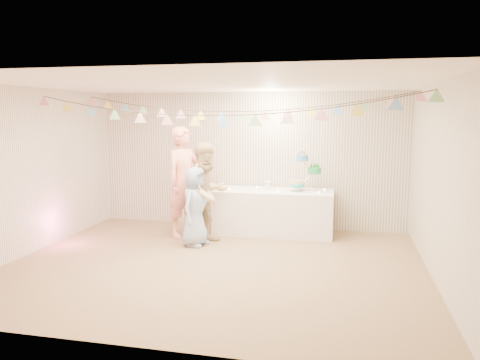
% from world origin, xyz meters
% --- Properties ---
extents(floor, '(6.00, 6.00, 0.00)m').
position_xyz_m(floor, '(0.00, 0.00, 0.00)').
color(floor, brown).
rests_on(floor, ground).
extents(ceiling, '(6.00, 6.00, 0.00)m').
position_xyz_m(ceiling, '(0.00, 0.00, 2.60)').
color(ceiling, white).
rests_on(ceiling, ground).
extents(back_wall, '(6.00, 6.00, 0.00)m').
position_xyz_m(back_wall, '(0.00, 2.50, 1.30)').
color(back_wall, silver).
rests_on(back_wall, ground).
extents(front_wall, '(6.00, 6.00, 0.00)m').
position_xyz_m(front_wall, '(0.00, -2.50, 1.30)').
color(front_wall, silver).
rests_on(front_wall, ground).
extents(left_wall, '(5.00, 5.00, 0.00)m').
position_xyz_m(left_wall, '(-3.00, 0.00, 1.30)').
color(left_wall, silver).
rests_on(left_wall, ground).
extents(right_wall, '(5.00, 5.00, 0.00)m').
position_xyz_m(right_wall, '(3.00, 0.00, 1.30)').
color(right_wall, silver).
rests_on(right_wall, ground).
extents(table, '(2.15, 0.86, 0.81)m').
position_xyz_m(table, '(0.57, 2.02, 0.40)').
color(table, white).
rests_on(table, floor).
extents(cake_stand, '(0.60, 0.35, 0.67)m').
position_xyz_m(cake_stand, '(1.12, 2.07, 1.09)').
color(cake_stand, silver).
rests_on(cake_stand, table).
extents(cake_bottom, '(0.31, 0.31, 0.15)m').
position_xyz_m(cake_bottom, '(0.97, 2.01, 0.84)').
color(cake_bottom, '#25AAAD').
rests_on(cake_bottom, cake_stand).
extents(cake_middle, '(0.27, 0.27, 0.22)m').
position_xyz_m(cake_middle, '(1.30, 2.16, 1.11)').
color(cake_middle, '#1F8F3E').
rests_on(cake_middle, cake_stand).
extents(cake_top_tier, '(0.25, 0.25, 0.19)m').
position_xyz_m(cake_top_tier, '(1.06, 2.04, 1.38)').
color(cake_top_tier, '#408CCB').
rests_on(cake_top_tier, cake_stand).
extents(platter, '(0.38, 0.38, 0.02)m').
position_xyz_m(platter, '(0.01, 1.97, 0.76)').
color(platter, white).
rests_on(platter, table).
extents(posy, '(0.15, 0.15, 0.17)m').
position_xyz_m(posy, '(0.44, 2.07, 0.83)').
color(posy, white).
rests_on(posy, table).
extents(person_adult_a, '(0.76, 0.86, 1.97)m').
position_xyz_m(person_adult_a, '(-0.98, 1.49, 0.98)').
color(person_adult_a, '#F4927F').
rests_on(person_adult_a, floor).
extents(person_adult_b, '(1.01, 1.06, 1.72)m').
position_xyz_m(person_adult_b, '(-0.44, 1.12, 0.86)').
color(person_adult_b, tan).
rests_on(person_adult_b, floor).
extents(person_child, '(0.57, 0.73, 1.32)m').
position_xyz_m(person_child, '(-0.59, 0.94, 0.66)').
color(person_child, '#90A9CC').
rests_on(person_child, floor).
extents(bunting_back, '(5.60, 1.10, 0.40)m').
position_xyz_m(bunting_back, '(0.00, 1.10, 2.35)').
color(bunting_back, pink).
rests_on(bunting_back, ceiling).
extents(bunting_front, '(5.60, 0.90, 0.36)m').
position_xyz_m(bunting_front, '(0.00, -0.20, 2.32)').
color(bunting_front, '#72A5E5').
rests_on(bunting_front, ceiling).
extents(tealight_0, '(0.04, 0.04, 0.03)m').
position_xyz_m(tealight_0, '(-0.23, 1.87, 0.82)').
color(tealight_0, '#FFD88C').
rests_on(tealight_0, table).
extents(tealight_1, '(0.04, 0.04, 0.03)m').
position_xyz_m(tealight_1, '(0.22, 2.20, 0.82)').
color(tealight_1, '#FFD88C').
rests_on(tealight_1, table).
extents(tealight_2, '(0.04, 0.04, 0.03)m').
position_xyz_m(tealight_2, '(0.67, 1.80, 0.82)').
color(tealight_2, '#FFD88C').
rests_on(tealight_2, table).
extents(tealight_3, '(0.04, 0.04, 0.03)m').
position_xyz_m(tealight_3, '(0.92, 2.24, 0.82)').
color(tealight_3, '#FFD88C').
rests_on(tealight_3, table).
extents(tealight_4, '(0.04, 0.04, 0.03)m').
position_xyz_m(tealight_4, '(1.39, 1.84, 0.82)').
color(tealight_4, '#FFD88C').
rests_on(tealight_4, table).
extents(tealight_5, '(0.04, 0.04, 0.03)m').
position_xyz_m(tealight_5, '(1.47, 2.17, 0.82)').
color(tealight_5, '#FFD88C').
rests_on(tealight_5, table).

